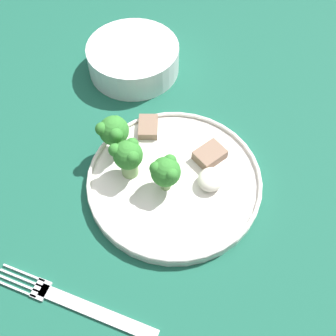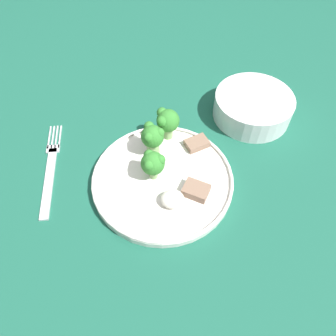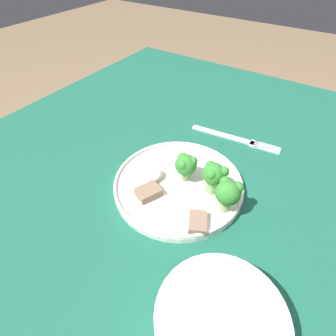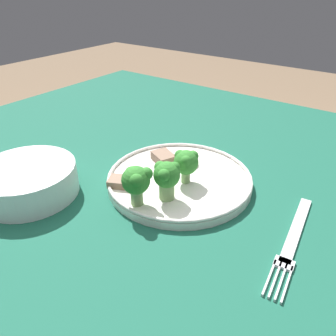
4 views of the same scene
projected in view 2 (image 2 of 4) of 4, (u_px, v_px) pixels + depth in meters
ground_plane at (169, 275)px, 1.18m from camera, size 8.00×8.00×0.00m
table at (170, 175)px, 0.68m from camera, size 1.20×1.17×0.70m
dinner_plate at (165, 180)px, 0.56m from camera, size 0.24×0.24×0.02m
fork at (53, 169)px, 0.59m from camera, size 0.04×0.21×0.00m
cream_bowl at (255, 107)px, 0.65m from camera, size 0.15×0.15×0.05m
broccoli_floret_near_rim_left at (167, 121)px, 0.59m from camera, size 0.04×0.04×0.06m
broccoli_floret_center_left at (155, 137)px, 0.57m from camera, size 0.04×0.04×0.06m
broccoli_floret_back_left at (155, 163)px, 0.54m from camera, size 0.04×0.04×0.06m
meat_slice_front_slice at (198, 190)px, 0.54m from camera, size 0.05×0.05×0.02m
meat_slice_middle_slice at (199, 145)px, 0.60m from camera, size 0.05×0.04×0.01m
sauce_dollop at (174, 199)px, 0.52m from camera, size 0.04×0.03×0.02m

